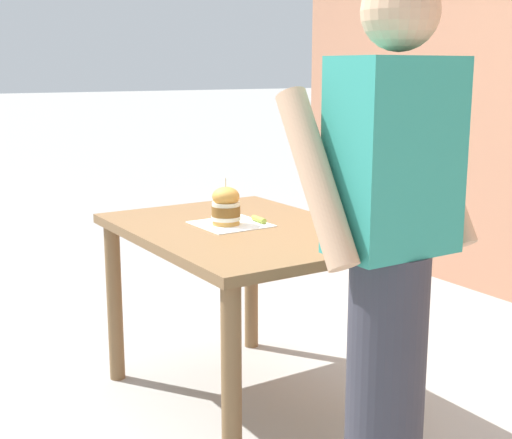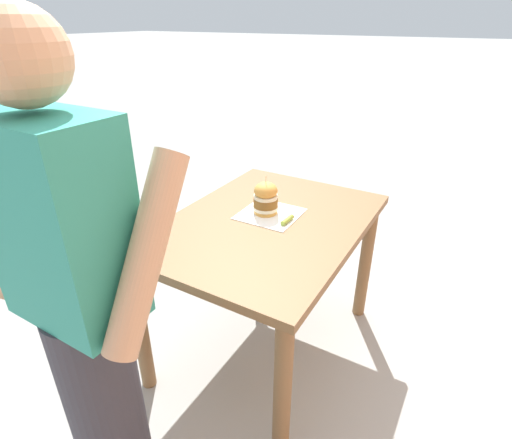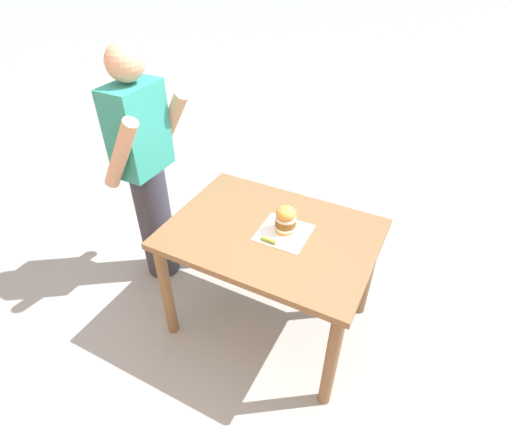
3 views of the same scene
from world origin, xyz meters
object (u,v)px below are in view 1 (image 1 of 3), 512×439
Objects in this scene: sandwich at (226,206)px; diner_across_table at (389,257)px; pickle_spear at (259,220)px; patio_table at (243,256)px.

sandwich is 0.12× the size of diner_across_table.
pickle_spear is (-0.14, 0.04, -0.07)m from sandwich.
diner_across_table is at bearing 88.15° from sandwich.
patio_table is at bearing 16.48° from pickle_spear.
pickle_spear is at bearing -163.52° from patio_table.
pickle_spear reaches higher than patio_table.
patio_table is 0.98m from diner_across_table.
pickle_spear is at bearing -99.90° from diner_across_table.
diner_across_table is at bearing 80.10° from pickle_spear.
patio_table is 0.70× the size of diner_across_table.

